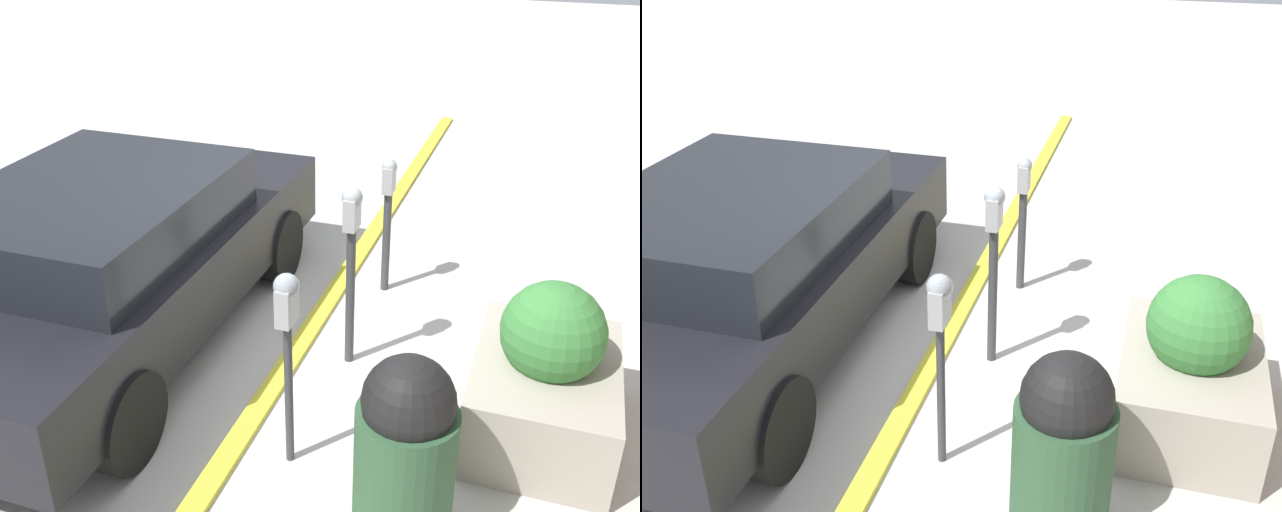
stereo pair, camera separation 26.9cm
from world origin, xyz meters
The scene contains 8 objects.
ground_plane centered at (0.00, 0.00, 0.00)m, with size 40.00×40.00×0.00m, color beige.
curb_strip centered at (0.00, 0.08, 0.02)m, with size 13.50×0.16×0.04m.
parking_meter_nearest centered at (-1.21, -0.32, 1.05)m, with size 0.19×0.16×1.39m.
parking_meter_second centered at (0.00, -0.35, 1.01)m, with size 0.18×0.15×1.48m.
parking_meter_middle centered at (1.21, -0.33, 0.83)m, with size 0.16×0.13×1.28m.
planter_box centered at (-0.39, -1.84, 0.45)m, with size 1.33×0.94×1.15m.
parked_car_front centered at (-0.29, 1.55, 0.76)m, with size 4.31×1.99×1.42m.
trash_bin centered at (-1.52, -1.14, 0.58)m, with size 0.59×0.59×1.17m.
Camera 1 is at (-4.75, -1.74, 3.47)m, focal length 42.00 mm.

